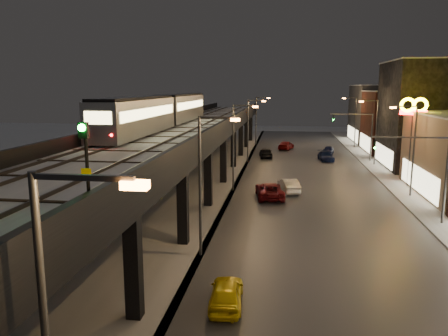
{
  "coord_description": "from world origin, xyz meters",
  "views": [
    {
      "loc": [
        4.43,
        -13.2,
        10.71
      ],
      "look_at": [
        0.22,
        17.29,
        5.0
      ],
      "focal_mm": 35.0,
      "sensor_mm": 36.0,
      "label": 1
    }
  ],
  "objects": [
    {
      "name": "car_onc_red",
      "position": [
        11.59,
        58.25,
        0.65
      ],
      "size": [
        2.26,
        4.04,
        1.3
      ],
      "primitive_type": "imported",
      "rotation": [
        0.0,
        0.0,
        -0.2
      ],
      "color": "#0E143E",
      "rests_on": "ground"
    },
    {
      "name": "car_far_white",
      "position": [
        1.75,
        53.42,
        0.77
      ],
      "size": [
        2.38,
        4.69,
        1.53
      ],
      "primitive_type": "imported",
      "rotation": [
        0.0,
        0.0,
        3.27
      ],
      "color": "black",
      "rests_on": "ground"
    },
    {
      "name": "car_mid_silver",
      "position": [
        3.17,
        28.45,
        0.75
      ],
      "size": [
        3.22,
        5.71,
        1.51
      ],
      "primitive_type": "imported",
      "rotation": [
        0.0,
        0.0,
        3.28
      ],
      "color": "maroon",
      "rests_on": "ground"
    },
    {
      "name": "road_surface",
      "position": [
        7.5,
        35.0,
        0.03
      ],
      "size": [
        17.0,
        120.0,
        0.06
      ],
      "primitive_type": "cube",
      "color": "#46474D",
      "rests_on": "ground"
    },
    {
      "name": "streetlight_right_2",
      "position": [
        16.73,
        31.0,
        5.24
      ],
      "size": [
        2.56,
        0.28,
        9.0
      ],
      "color": "#38383A",
      "rests_on": "ground"
    },
    {
      "name": "building_f",
      "position": [
        23.99,
        76.0,
        5.58
      ],
      "size": [
        12.2,
        16.2,
        11.16
      ],
      "color": "#363638",
      "rests_on": "ground"
    },
    {
      "name": "traffic_light_rig_b",
      "position": [
        15.84,
        52.0,
        4.5
      ],
      "size": [
        6.1,
        0.34,
        7.0
      ],
      "color": "#38383A",
      "rests_on": "ground"
    },
    {
      "name": "rail_signal",
      "position": [
        -2.1,
        0.37,
        8.72
      ],
      "size": [
        0.34,
        0.43,
        2.96
      ],
      "color": "black",
      "rests_on": "viaduct_trackbed"
    },
    {
      "name": "viaduct_parapet_streetside",
      "position": [
        -1.65,
        32.0,
        6.85
      ],
      "size": [
        0.3,
        100.0,
        1.1
      ],
      "primitive_type": "cube",
      "color": "black",
      "rests_on": "elevated_viaduct"
    },
    {
      "name": "car_taxi",
      "position": [
        1.81,
        6.65,
        0.67
      ],
      "size": [
        1.83,
        4.05,
        1.35
      ],
      "primitive_type": "imported",
      "rotation": [
        0.0,
        0.0,
        3.2
      ],
      "color": "yellow",
      "rests_on": "ground"
    },
    {
      "name": "sign_mcdonalds",
      "position": [
        18.0,
        35.72,
        7.78
      ],
      "size": [
        2.87,
        0.53,
        9.63
      ],
      "color": "#38383A",
      "rests_on": "ground"
    },
    {
      "name": "streetlight_left_2",
      "position": [
        -0.43,
        31.0,
        5.24
      ],
      "size": [
        2.57,
        0.28,
        9.0
      ],
      "color": "#38383A",
      "rests_on": "ground"
    },
    {
      "name": "car_mid_dark",
      "position": [
        4.82,
        62.87,
        0.71
      ],
      "size": [
        3.07,
        5.19,
        1.41
      ],
      "primitive_type": "imported",
      "rotation": [
        0.0,
        0.0,
        2.9
      ],
      "color": "maroon",
      "rests_on": "ground"
    },
    {
      "name": "sidewalk_right",
      "position": [
        17.5,
        35.0,
        0.07
      ],
      "size": [
        4.0,
        120.0,
        0.14
      ],
      "primitive_type": "cube",
      "color": "#9FA1A8",
      "rests_on": "ground"
    },
    {
      "name": "subway_train",
      "position": [
        -8.5,
        32.49,
        8.25
      ],
      "size": [
        2.74,
        33.26,
        3.27
      ],
      "color": "gray",
      "rests_on": "viaduct_trackbed"
    },
    {
      "name": "streetlight_right_3",
      "position": [
        16.73,
        49.0,
        5.24
      ],
      "size": [
        2.56,
        0.28,
        9.0
      ],
      "color": "#38383A",
      "rests_on": "ground"
    },
    {
      "name": "building_d",
      "position": [
        23.99,
        48.0,
        7.08
      ],
      "size": [
        12.2,
        13.2,
        14.16
      ],
      "color": "black",
      "rests_on": "ground"
    },
    {
      "name": "streetlight_right_4",
      "position": [
        16.73,
        67.0,
        5.24
      ],
      "size": [
        2.56,
        0.28,
        9.0
      ],
      "color": "#38383A",
      "rests_on": "ground"
    },
    {
      "name": "elevated_viaduct",
      "position": [
        -6.0,
        31.84,
        5.62
      ],
      "size": [
        9.0,
        100.0,
        6.3
      ],
      "color": "black",
      "rests_on": "ground"
    },
    {
      "name": "streetlight_left_4",
      "position": [
        -0.43,
        67.0,
        5.24
      ],
      "size": [
        2.57,
        0.28,
        9.0
      ],
      "color": "#38383A",
      "rests_on": "ground"
    },
    {
      "name": "streetlight_left_1",
      "position": [
        -0.43,
        13.0,
        5.24
      ],
      "size": [
        2.57,
        0.28,
        9.0
      ],
      "color": "#38383A",
      "rests_on": "ground"
    },
    {
      "name": "streetlight_left_3",
      "position": [
        -0.43,
        49.0,
        5.24
      ],
      "size": [
        2.57,
        0.28,
        9.0
      ],
      "color": "#38383A",
      "rests_on": "ground"
    },
    {
      "name": "car_near_white",
      "position": [
        5.04,
        31.04,
        0.71
      ],
      "size": [
        2.47,
        4.57,
        1.43
      ],
      "primitive_type": "imported",
      "rotation": [
        0.0,
        0.0,
        3.38
      ],
      "color": "silver",
      "rests_on": "ground"
    },
    {
      "name": "traffic_light_rig_a",
      "position": [
        15.84,
        22.0,
        4.5
      ],
      "size": [
        6.1,
        0.34,
        7.0
      ],
      "color": "#38383A",
      "rests_on": "ground"
    },
    {
      "name": "viaduct_trackbed",
      "position": [
        -6.01,
        31.97,
        6.39
      ],
      "size": [
        8.4,
        100.0,
        0.32
      ],
      "color": "#B2B7C1",
      "rests_on": "elevated_viaduct"
    },
    {
      "name": "under_viaduct_pavement",
      "position": [
        -6.0,
        35.0,
        0.03
      ],
      "size": [
        11.0,
        120.0,
        0.06
      ],
      "primitive_type": "cube",
      "color": "#9FA1A8",
      "rests_on": "ground"
    },
    {
      "name": "car_onc_white",
      "position": [
        10.61,
        51.64,
        0.67
      ],
      "size": [
        2.34,
        4.81,
        1.35
      ],
      "primitive_type": "imported",
      "rotation": [
        0.0,
        0.0,
        0.1
      ],
      "color": "#0A1237",
      "rests_on": "ground"
    },
    {
      "name": "viaduct_parapet_far",
      "position": [
        -10.35,
        32.0,
        6.85
      ],
      "size": [
        0.3,
        100.0,
        1.1
      ],
      "primitive_type": "cube",
      "color": "black",
      "rests_on": "elevated_viaduct"
    },
    {
      "name": "building_e",
      "position": [
        23.99,
        62.0,
        5.08
      ],
      "size": [
        12.2,
        12.2,
        10.16
      ],
      "color": "#52281B",
      "rests_on": "ground"
    }
  ]
}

